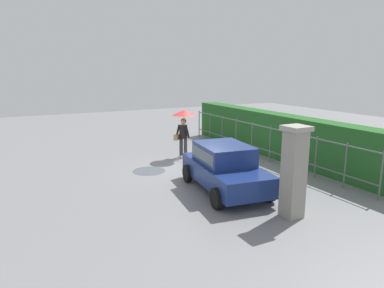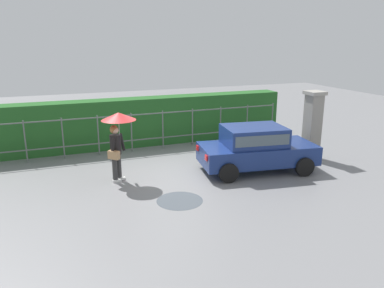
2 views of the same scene
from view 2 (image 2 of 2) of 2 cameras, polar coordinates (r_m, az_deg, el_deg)
The scene contains 7 objects.
ground_plane at distance 12.24m, azimuth -2.35°, elevation -4.48°, with size 40.00×40.00×0.00m, color slate.
car at distance 12.48m, azimuth 9.52°, elevation -0.41°, with size 3.91×2.27×1.48m.
pedestrian at distance 11.41m, azimuth -11.09°, elevation 2.09°, with size 1.02×1.02×2.10m.
gate_pillar at distance 14.15m, azimuth 17.55°, elevation 2.80°, with size 0.60×0.60×2.42m.
fence_section at distance 14.67m, azimuth -6.68°, elevation 2.20°, with size 11.14×0.05×1.50m.
hedge_row at distance 15.50m, azimuth -7.53°, elevation 3.36°, with size 12.09×0.90×1.90m, color #235B23.
puddle_near at distance 10.30m, azimuth -1.84°, elevation -8.46°, with size 1.24×1.24×0.00m, color #4C545B.
Camera 2 is at (-3.65, -10.91, 4.20)m, focal length 35.69 mm.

